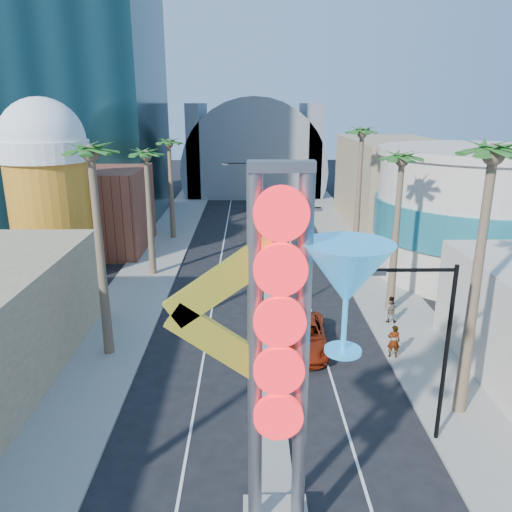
{
  "coord_description": "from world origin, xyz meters",
  "views": [
    {
      "loc": [
        -0.86,
        -10.2,
        13.99
      ],
      "look_at": [
        -0.43,
        18.59,
        5.15
      ],
      "focal_mm": 35.0,
      "sensor_mm": 36.0,
      "label": 1
    }
  ],
  "objects": [
    {
      "name": "streetlight_2",
      "position": [
        6.72,
        8.0,
        4.83
      ],
      "size": [
        3.45,
        0.25,
        8.0
      ],
      "color": "black",
      "rests_on": "ground"
    },
    {
      "name": "streetlight_1",
      "position": [
        -0.55,
        44.0,
        4.88
      ],
      "size": [
        3.79,
        0.25,
        8.0
      ],
      "color": "black",
      "rests_on": "ground"
    },
    {
      "name": "sidewalk_west",
      "position": [
        -9.5,
        35.0,
        0.07
      ],
      "size": [
        5.0,
        100.0,
        0.15
      ],
      "primitive_type": "cube",
      "color": "gray",
      "rests_on": "ground"
    },
    {
      "name": "red_pickup",
      "position": [
        2.3,
        16.54,
        0.85
      ],
      "size": [
        3.15,
        6.25,
        1.69
      ],
      "primitive_type": "imported",
      "rotation": [
        0.0,
        0.0,
        -0.06
      ],
      "color": "#98240B",
      "rests_on": "ground"
    },
    {
      "name": "pedestrian_b",
      "position": [
        8.41,
        19.9,
        1.04
      ],
      "size": [
        0.99,
        0.84,
        1.79
      ],
      "primitive_type": "imported",
      "rotation": [
        0.0,
        0.0,
        2.94
      ],
      "color": "gray",
      "rests_on": "sidewalk_east"
    },
    {
      "name": "median",
      "position": [
        0.0,
        38.0,
        0.07
      ],
      "size": [
        1.6,
        84.0,
        0.15
      ],
      "primitive_type": "cube",
      "color": "gray",
      "rests_on": "ground"
    },
    {
      "name": "palm_5",
      "position": [
        9.0,
        10.0,
        11.27
      ],
      "size": [
        2.4,
        2.4,
        13.2
      ],
      "color": "brown",
      "rests_on": "ground"
    },
    {
      "name": "hotel_tower",
      "position": [
        -22.0,
        52.0,
        25.0
      ],
      "size": [
        20.0,
        20.0,
        50.0
      ],
      "primitive_type": "cube",
      "color": "black",
      "rests_on": "ground"
    },
    {
      "name": "pedestrian_a",
      "position": [
        7.3,
        15.16,
        1.13
      ],
      "size": [
        0.75,
        0.54,
        1.95
      ],
      "primitive_type": "imported",
      "rotation": [
        0.0,
        0.0,
        3.04
      ],
      "color": "gray",
      "rests_on": "sidewalk_east"
    },
    {
      "name": "neon_sign",
      "position": [
        0.82,
        2.96,
        7.31
      ],
      "size": [
        6.53,
        2.6,
        12.55
      ],
      "color": "gray",
      "rests_on": "ground"
    },
    {
      "name": "palm_1",
      "position": [
        -9.0,
        16.0,
        10.82
      ],
      "size": [
        2.4,
        2.4,
        12.7
      ],
      "color": "brown",
      "rests_on": "ground"
    },
    {
      "name": "canopy",
      "position": [
        0.0,
        72.0,
        4.31
      ],
      "size": [
        22.0,
        16.0,
        22.0
      ],
      "color": "slate",
      "rests_on": "ground"
    },
    {
      "name": "beer_mug",
      "position": [
        -17.0,
        30.0,
        7.84
      ],
      "size": [
        7.0,
        7.0,
        14.5
      ],
      "color": "#C07319",
      "rests_on": "ground"
    },
    {
      "name": "palm_3",
      "position": [
        -9.0,
        42.0,
        9.48
      ],
      "size": [
        2.4,
        2.4,
        11.2
      ],
      "color": "brown",
      "rests_on": "ground"
    },
    {
      "name": "streetlight_0",
      "position": [
        0.55,
        20.0,
        4.88
      ],
      "size": [
        3.79,
        0.25,
        8.0
      ],
      "color": "black",
      "rests_on": "ground"
    },
    {
      "name": "palm_7",
      "position": [
        9.0,
        34.0,
        10.82
      ],
      "size": [
        2.4,
        2.4,
        12.7
      ],
      "color": "brown",
      "rests_on": "ground"
    },
    {
      "name": "filler_east",
      "position": [
        16.0,
        48.0,
        5.0
      ],
      "size": [
        10.0,
        20.0,
        10.0
      ],
      "primitive_type": "cube",
      "color": "#917A5D",
      "rests_on": "ground"
    },
    {
      "name": "palm_2",
      "position": [
        -9.0,
        30.0,
        9.48
      ],
      "size": [
        2.4,
        2.4,
        11.2
      ],
      "color": "brown",
      "rests_on": "ground"
    },
    {
      "name": "palm_6",
      "position": [
        9.0,
        22.0,
        9.93
      ],
      "size": [
        2.4,
        2.4,
        11.7
      ],
      "color": "brown",
      "rests_on": "ground"
    },
    {
      "name": "turquoise_building",
      "position": [
        18.0,
        30.0,
        5.25
      ],
      "size": [
        16.6,
        16.6,
        10.6
      ],
      "color": "beige",
      "rests_on": "ground"
    },
    {
      "name": "brick_filler_west",
      "position": [
        -16.0,
        38.0,
        4.0
      ],
      "size": [
        10.0,
        10.0,
        8.0
      ],
      "primitive_type": "cube",
      "color": "brown",
      "rests_on": "ground"
    },
    {
      "name": "sidewalk_east",
      "position": [
        9.5,
        35.0,
        0.07
      ],
      "size": [
        5.0,
        100.0,
        0.15
      ],
      "primitive_type": "cube",
      "color": "gray",
      "rests_on": "ground"
    }
  ]
}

